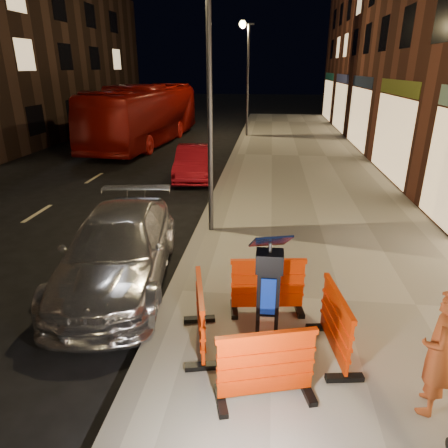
# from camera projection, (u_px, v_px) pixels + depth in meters

# --- Properties ---
(ground_plane) EXTENTS (120.00, 120.00, 0.00)m
(ground_plane) POSITION_uv_depth(u_px,v_px,m) (175.00, 297.00, 7.36)
(ground_plane) COLOR black
(ground_plane) RESTS_ON ground
(sidewalk) EXTENTS (6.00, 60.00, 0.15)m
(sidewalk) POSITION_uv_depth(u_px,v_px,m) (342.00, 304.00, 7.02)
(sidewalk) COLOR gray
(sidewalk) RESTS_ON ground
(kerb) EXTENTS (0.30, 60.00, 0.15)m
(kerb) POSITION_uv_depth(u_px,v_px,m) (175.00, 294.00, 7.33)
(kerb) COLOR slate
(kerb) RESTS_ON ground
(parking_kiosk) EXTENTS (0.63, 0.63, 1.72)m
(parking_kiosk) POSITION_uv_depth(u_px,v_px,m) (268.00, 297.00, 5.50)
(parking_kiosk) COLOR black
(parking_kiosk) RESTS_ON sidewalk
(barrier_front) EXTENTS (1.32, 0.82, 0.96)m
(barrier_front) POSITION_uv_depth(u_px,v_px,m) (266.00, 366.00, 4.76)
(barrier_front) COLOR #ED3504
(barrier_front) RESTS_ON sidewalk
(barrier_back) EXTENTS (1.29, 0.67, 0.96)m
(barrier_back) POSITION_uv_depth(u_px,v_px,m) (268.00, 286.00, 6.52)
(barrier_back) COLOR #ED3504
(barrier_back) RESTS_ON sidewalk
(barrier_kerbside) EXTENTS (0.76, 1.31, 0.96)m
(barrier_kerbside) POSITION_uv_depth(u_px,v_px,m) (201.00, 315.00, 5.74)
(barrier_kerbside) COLOR #ED3504
(barrier_kerbside) RESTS_ON sidewalk
(barrier_bldgside) EXTENTS (0.69, 1.29, 0.96)m
(barrier_bldgside) POSITION_uv_depth(u_px,v_px,m) (335.00, 324.00, 5.54)
(barrier_bldgside) COLOR #ED3504
(barrier_bldgside) RESTS_ON sidewalk
(car_silver) EXTENTS (2.54, 4.92, 1.36)m
(car_silver) POSITION_uv_depth(u_px,v_px,m) (122.00, 280.00, 7.95)
(car_silver) COLOR silver
(car_silver) RESTS_ON ground
(car_red) EXTENTS (1.64, 3.77, 1.21)m
(car_red) POSITION_uv_depth(u_px,v_px,m) (195.00, 178.00, 15.32)
(car_red) COLOR maroon
(car_red) RESTS_ON ground
(bus_doubledecker) EXTENTS (3.42, 11.35, 3.12)m
(bus_doubledecker) POSITION_uv_depth(u_px,v_px,m) (148.00, 143.00, 22.20)
(bus_doubledecker) COLOR maroon
(bus_doubledecker) RESTS_ON ground
(man) EXTENTS (0.59, 0.69, 1.60)m
(man) POSITION_uv_depth(u_px,v_px,m) (439.00, 352.00, 4.51)
(man) COLOR #9F451F
(man) RESTS_ON sidewalk
(street_lamp_mid) EXTENTS (0.12, 0.12, 6.00)m
(street_lamp_mid) POSITION_uv_depth(u_px,v_px,m) (210.00, 106.00, 8.96)
(street_lamp_mid) COLOR #3F3F44
(street_lamp_mid) RESTS_ON sidewalk
(street_lamp_far) EXTENTS (0.12, 0.12, 6.00)m
(street_lamp_far) POSITION_uv_depth(u_px,v_px,m) (248.00, 82.00, 22.82)
(street_lamp_far) COLOR #3F3F44
(street_lamp_far) RESTS_ON sidewalk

